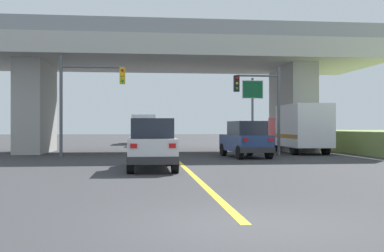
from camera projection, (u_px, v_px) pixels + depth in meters
ground at (168, 152)px, 32.11m from camera, size 160.00×160.00×0.00m
overpass_bridge at (168, 69)px, 32.12m from camera, size 28.41×9.58×8.09m
lane_divider_stripe at (186, 169)px, 18.89m from camera, size 0.20×21.75×0.01m
suv_lead at (152, 144)px, 18.74m from camera, size 1.88×4.71×2.02m
suv_crossing at (246, 139)px, 26.13m from camera, size 2.29×4.43×2.02m
box_truck at (300, 128)px, 30.43m from camera, size 2.33×6.58×3.12m
sedan_oncoming at (149, 135)px, 41.72m from camera, size 1.88×4.67×2.02m
traffic_signal_nearside at (263, 99)px, 27.86m from camera, size 2.81×0.36×5.25m
traffic_signal_farside at (83, 92)px, 26.86m from camera, size 3.72×0.36×5.78m
highway_sign at (253, 99)px, 29.29m from camera, size 1.33×0.17×4.77m
semi_truck_distant at (143, 129)px, 48.05m from camera, size 2.33×6.71×2.89m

